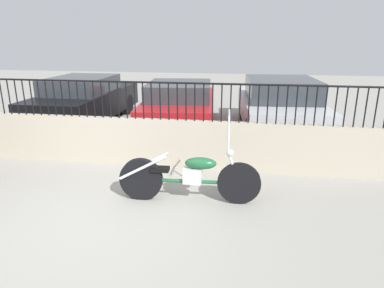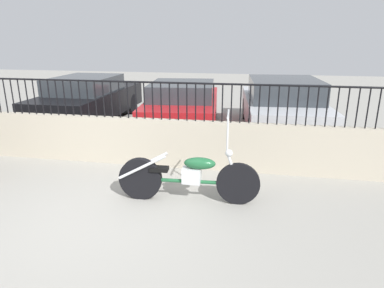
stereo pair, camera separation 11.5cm
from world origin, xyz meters
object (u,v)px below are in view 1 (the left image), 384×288
at_px(car_red, 180,105).
at_px(car_silver, 279,105).
at_px(car_black, 85,100).
at_px(motorcycle_green, 183,176).

bearing_deg(car_red, car_silver, -93.59).
bearing_deg(car_black, motorcycle_green, -140.42).
height_order(car_black, car_red, car_black).
bearing_deg(car_red, car_black, 81.93).
relative_size(motorcycle_green, car_black, 0.49).
distance_m(car_black, car_silver, 5.44).
bearing_deg(car_silver, car_black, 85.19).
distance_m(car_black, car_red, 2.81).
xyz_separation_m(motorcycle_green, car_silver, (1.74, 4.43, 0.30)).
bearing_deg(car_silver, car_red, 87.50).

